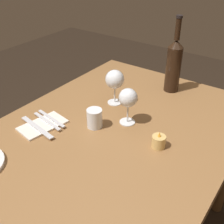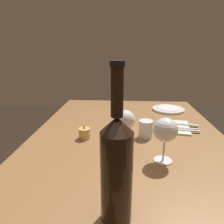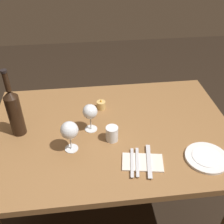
% 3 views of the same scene
% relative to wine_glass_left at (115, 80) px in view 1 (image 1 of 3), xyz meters
% --- Properties ---
extents(dining_table, '(1.30, 0.90, 0.74)m').
position_rel_wine_glass_left_xyz_m(dining_table, '(0.22, 0.12, -0.21)').
color(dining_table, olive).
rests_on(dining_table, ground).
extents(wine_glass_left, '(0.09, 0.09, 0.17)m').
position_rel_wine_glass_left_xyz_m(wine_glass_left, '(0.00, 0.00, 0.00)').
color(wine_glass_left, white).
rests_on(wine_glass_left, dining_table).
extents(wine_glass_right, '(0.08, 0.08, 0.16)m').
position_rel_wine_glass_left_xyz_m(wine_glass_right, '(0.10, 0.14, -0.00)').
color(wine_glass_right, white).
rests_on(wine_glass_right, dining_table).
extents(wine_bottle, '(0.07, 0.07, 0.37)m').
position_rel_wine_glass_left_xyz_m(wine_bottle, '(-0.27, 0.16, 0.02)').
color(wine_bottle, black).
rests_on(wine_bottle, dining_table).
extents(water_tumbler, '(0.06, 0.06, 0.08)m').
position_rel_wine_glass_left_xyz_m(water_tumbler, '(0.21, 0.04, -0.08)').
color(water_tumbler, white).
rests_on(water_tumbler, dining_table).
extents(votive_candle, '(0.05, 0.05, 0.07)m').
position_rel_wine_glass_left_xyz_m(votive_candle, '(0.18, 0.32, -0.10)').
color(votive_candle, '#DBB266').
rests_on(votive_candle, dining_table).
extents(folded_napkin, '(0.21, 0.14, 0.01)m').
position_rel_wine_glass_left_xyz_m(folded_napkin, '(0.33, -0.13, -0.11)').
color(folded_napkin, silver).
rests_on(folded_napkin, dining_table).
extents(fork_inner, '(0.04, 0.18, 0.00)m').
position_rel_wine_glass_left_xyz_m(fork_inner, '(0.30, -0.13, -0.11)').
color(fork_inner, silver).
rests_on(fork_inner, folded_napkin).
extents(fork_outer, '(0.04, 0.18, 0.00)m').
position_rel_wine_glass_left_xyz_m(fork_outer, '(0.28, -0.13, -0.11)').
color(fork_outer, silver).
rests_on(fork_outer, folded_napkin).
extents(table_knife, '(0.06, 0.21, 0.00)m').
position_rel_wine_glass_left_xyz_m(table_knife, '(0.36, -0.13, -0.11)').
color(table_knife, silver).
rests_on(table_knife, folded_napkin).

